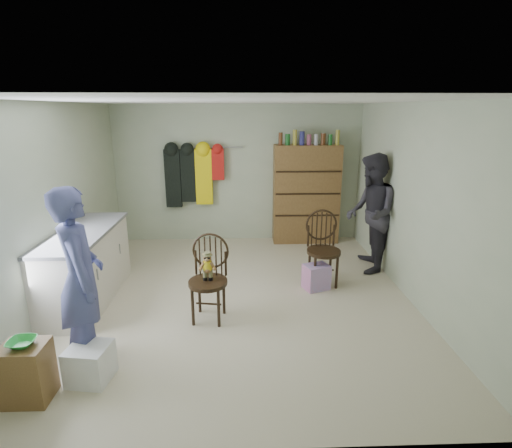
{
  "coord_description": "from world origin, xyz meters",
  "views": [
    {
      "loc": [
        0.07,
        -4.86,
        2.41
      ],
      "look_at": [
        0.25,
        0.2,
        0.95
      ],
      "focal_mm": 28.0,
      "sensor_mm": 36.0,
      "label": 1
    }
  ],
  "objects_px": {
    "chair_far": "(323,245)",
    "dresser": "(306,194)",
    "chair_front": "(209,273)",
    "counter": "(86,266)"
  },
  "relations": [
    {
      "from": "chair_far",
      "to": "counter",
      "type": "bearing_deg",
      "value": -176.17
    },
    {
      "from": "chair_front",
      "to": "chair_far",
      "type": "xyz_separation_m",
      "value": [
        1.53,
        0.95,
        -0.0
      ]
    },
    {
      "from": "chair_far",
      "to": "dresser",
      "type": "relative_size",
      "value": 0.51
    },
    {
      "from": "counter",
      "to": "chair_front",
      "type": "relative_size",
      "value": 1.82
    },
    {
      "from": "counter",
      "to": "chair_front",
      "type": "xyz_separation_m",
      "value": [
        1.62,
        -0.53,
        0.1
      ]
    },
    {
      "from": "counter",
      "to": "chair_far",
      "type": "distance_m",
      "value": 3.18
    },
    {
      "from": "chair_front",
      "to": "chair_far",
      "type": "relative_size",
      "value": 0.97
    },
    {
      "from": "counter",
      "to": "dresser",
      "type": "distance_m",
      "value": 3.96
    },
    {
      "from": "chair_far",
      "to": "dresser",
      "type": "xyz_separation_m",
      "value": [
        0.05,
        1.88,
        0.35
      ]
    },
    {
      "from": "chair_far",
      "to": "chair_front",
      "type": "bearing_deg",
      "value": -152.0
    }
  ]
}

